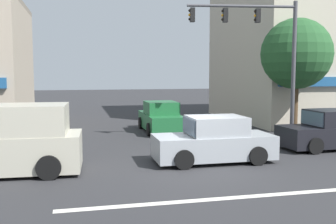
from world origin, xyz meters
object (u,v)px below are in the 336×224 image
Objects in this scene: sedan_crossing_center at (161,118)px; sedan_approaching_near at (331,131)px; sedan_crossing_leftbound at (214,141)px; traffic_light_mast at (265,45)px; van_crossing_rightbound at (6,141)px; street_tree at (296,54)px.

sedan_approaching_near is at bearing -46.61° from sedan_crossing_center.
sedan_approaching_near is (5.43, 1.18, 0.00)m from sedan_crossing_leftbound.
traffic_light_mast is 1.32× the size of van_crossing_rightbound.
traffic_light_mast is at bearing 43.41° from sedan_crossing_leftbound.
sedan_crossing_center is 1.00× the size of sedan_crossing_leftbound.
sedan_crossing_leftbound is at bearing -167.77° from sedan_approaching_near.
van_crossing_rightbound reaches higher than sedan_crossing_center.
sedan_crossing_leftbound is at bearing -140.43° from street_tree.
sedan_crossing_leftbound is 5.56m from sedan_approaching_near.
sedan_crossing_leftbound is (-6.11, -5.05, -3.29)m from street_tree.
van_crossing_rightbound is at bearing -173.83° from sedan_approaching_near.
sedan_crossing_leftbound is at bearing -136.59° from traffic_light_mast.
van_crossing_rightbound reaches higher than sedan_approaching_near.
sedan_crossing_leftbound is (0.32, -7.26, 0.00)m from sedan_crossing_center.
van_crossing_rightbound is at bearing -157.94° from street_tree.
sedan_crossing_center is 0.87× the size of van_crossing_rightbound.
street_tree is 3.05m from traffic_light_mast.
van_crossing_rightbound is (-6.36, -7.39, 0.29)m from sedan_crossing_center.
van_crossing_rightbound is (-12.80, -5.18, -2.99)m from street_tree.
traffic_light_mast reaches higher than sedan_crossing_center.
street_tree reaches higher than sedan_crossing_leftbound.
street_tree is 0.93× the size of traffic_light_mast.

